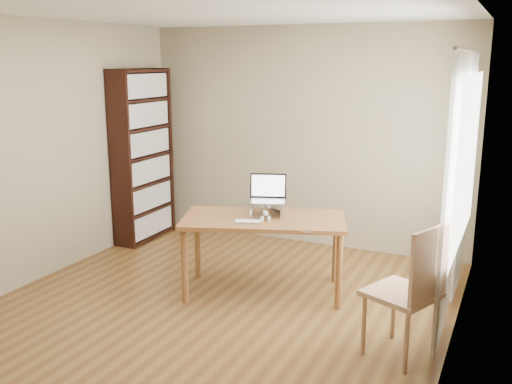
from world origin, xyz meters
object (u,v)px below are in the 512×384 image
desk (264,226)px  laptop (270,194)px  cat (268,208)px  chair (414,286)px  bookshelf (143,156)px  keyboard (248,222)px

desk → laptop: (-0.00, 0.14, 0.28)m
cat → laptop: bearing=52.5°
cat → chair: 1.73m
desk → cat: size_ratio=3.48×
bookshelf → cat: size_ratio=4.31×
bookshelf → desk: (2.06, -0.95, -0.39)m
chair → cat: bearing=176.3°
desk → cat: (-0.01, 0.11, 0.16)m
desk → cat: bearing=73.8°
laptop → cat: 0.13m
bookshelf → chair: size_ratio=1.98×
bookshelf → keyboard: bearing=-30.2°
cat → keyboard: bearing=-123.3°
bookshelf → laptop: size_ratio=5.08×
cat → chair: (1.53, -0.78, -0.24)m
cat → bookshelf: bearing=133.3°
keyboard → laptop: bearing=59.5°
chair → bookshelf: bearing=179.1°
keyboard → chair: size_ratio=0.26×
laptop → keyboard: bearing=-119.1°
desk → keyboard: 0.25m
desk → chair: (1.52, -0.67, -0.08)m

